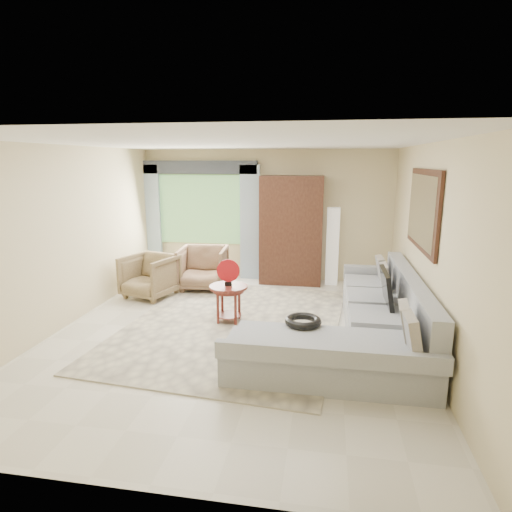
% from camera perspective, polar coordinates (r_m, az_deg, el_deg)
% --- Properties ---
extents(ground, '(6.00, 6.00, 0.00)m').
position_cam_1_polar(ground, '(6.13, -2.90, -10.25)').
color(ground, silver).
rests_on(ground, ground).
extents(area_rug, '(3.35, 4.25, 0.02)m').
position_cam_1_polar(area_rug, '(6.42, -2.96, -9.08)').
color(area_rug, beige).
rests_on(area_rug, ground).
extents(sectional_sofa, '(2.30, 3.46, 0.90)m').
position_cam_1_polar(sectional_sofa, '(5.76, 14.50, -9.17)').
color(sectional_sofa, '#A4A6AD').
rests_on(sectional_sofa, ground).
extents(tv_screen, '(0.14, 0.74, 0.48)m').
position_cam_1_polar(tv_screen, '(5.97, 17.02, -4.10)').
color(tv_screen, black).
rests_on(tv_screen, sectional_sofa).
extents(garden_hose, '(0.43, 0.43, 0.09)m').
position_cam_1_polar(garden_hose, '(5.09, 6.30, -8.62)').
color(garden_hose, black).
rests_on(garden_hose, sectional_sofa).
extents(coffee_table, '(0.57, 0.57, 0.57)m').
position_cam_1_polar(coffee_table, '(6.44, -3.66, -6.28)').
color(coffee_table, '#4A1913').
rests_on(coffee_table, ground).
extents(red_disc, '(0.34, 0.05, 0.34)m').
position_cam_1_polar(red_disc, '(6.29, -3.73, -1.96)').
color(red_disc, '#AE1116').
rests_on(red_disc, coffee_table).
extents(armchair_left, '(1.02, 1.04, 0.76)m').
position_cam_1_polar(armchair_left, '(7.82, -13.98, -2.60)').
color(armchair_left, '#8F784E').
rests_on(armchair_left, ground).
extents(armchair_right, '(0.93, 0.96, 0.80)m').
position_cam_1_polar(armchair_right, '(8.11, -7.06, -1.60)').
color(armchair_right, olive).
rests_on(armchair_right, ground).
extents(potted_plant, '(0.46, 0.40, 0.49)m').
position_cam_1_polar(potted_plant, '(8.98, -14.34, -1.54)').
color(potted_plant, '#999999').
rests_on(potted_plant, ground).
extents(armoire, '(1.20, 0.55, 2.10)m').
position_cam_1_polar(armoire, '(8.37, 4.74, 3.42)').
color(armoire, black).
rests_on(armoire, ground).
extents(floor_lamp, '(0.24, 0.24, 1.50)m').
position_cam_1_polar(floor_lamp, '(8.45, 10.15, 1.29)').
color(floor_lamp, silver).
rests_on(floor_lamp, ground).
extents(window, '(1.80, 0.04, 1.40)m').
position_cam_1_polar(window, '(8.92, -7.39, 6.20)').
color(window, '#669E59').
rests_on(window, wall_back).
extents(curtain_left, '(0.40, 0.08, 2.30)m').
position_cam_1_polar(curtain_left, '(9.23, -13.78, 4.59)').
color(curtain_left, '#9EB7CC').
rests_on(curtain_left, ground).
extents(curtain_right, '(0.40, 0.08, 2.30)m').
position_cam_1_polar(curtain_right, '(8.62, -0.81, 4.41)').
color(curtain_right, '#9EB7CC').
rests_on(curtain_right, ground).
extents(valance, '(2.40, 0.12, 0.26)m').
position_cam_1_polar(valance, '(8.80, -7.68, 11.66)').
color(valance, '#1E232D').
rests_on(valance, wall_back).
extents(wall_mirror, '(0.05, 1.70, 1.05)m').
position_cam_1_polar(wall_mirror, '(6.02, 21.35, 5.74)').
color(wall_mirror, black).
rests_on(wall_mirror, wall_right).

